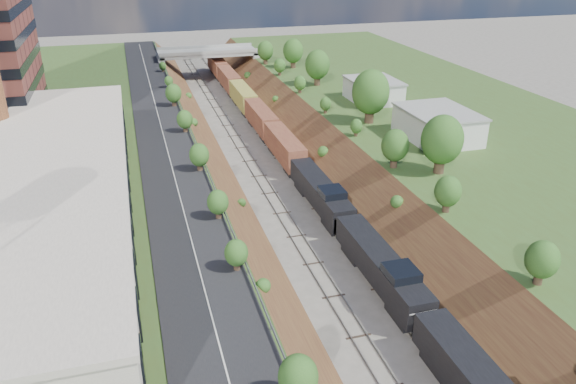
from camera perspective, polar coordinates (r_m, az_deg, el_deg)
name	(u,v)px	position (r m, az deg, el deg)	size (l,w,h in m)	color
platform_left	(39,174)	(84.74, -23.96, 1.64)	(44.00, 180.00, 5.00)	#3D5322
platform_right	(461,132)	(98.93, 17.14, 5.82)	(44.00, 180.00, 5.00)	#3D5322
embankment_left	(200,174)	(85.07, -8.97, 1.81)	(7.07, 180.00, 7.07)	brown
embankment_right	(337,159)	(90.04, 5.03, 3.33)	(7.07, 180.00, 7.07)	brown
rail_left_track	(254,168)	(86.31, -3.45, 2.48)	(1.58, 180.00, 0.18)	gray
rail_right_track	(287,164)	(87.49, -0.13, 2.84)	(1.58, 180.00, 0.18)	gray
road	(166,145)	(82.93, -12.29, 4.68)	(8.00, 180.00, 0.10)	black
guardrail	(194,140)	(82.89, -9.48, 5.27)	(0.10, 171.00, 0.70)	#99999E
commercial_building	(57,195)	(61.60, -22.42, -0.31)	(14.30, 62.30, 7.00)	brown
overpass	(208,58)	(144.18, -8.15, 13.32)	(24.50, 8.30, 7.40)	gray
white_building_near	(437,125)	(86.25, 14.95, 6.55)	(9.00, 12.00, 4.00)	silver
white_building_far	(373,91)	(104.77, 8.65, 10.11)	(8.00, 10.00, 3.60)	silver
tree_right_large	(442,140)	(72.55, 15.39, 5.10)	(5.25, 5.25, 7.61)	#473323
tree_left_crest	(252,277)	(46.54, -3.67, -8.64)	(2.45, 2.45, 3.55)	#473323
freight_train	(274,134)	(93.64, -1.44, 5.90)	(2.92, 133.71, 4.55)	black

